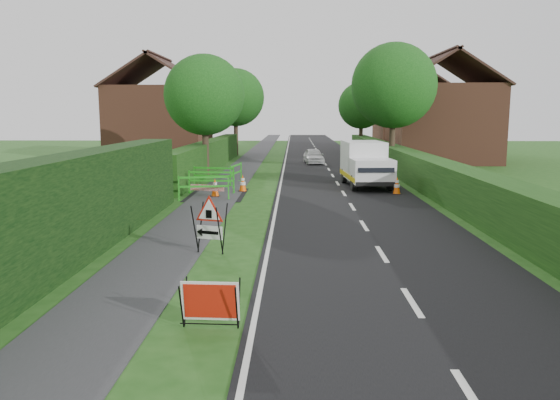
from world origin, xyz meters
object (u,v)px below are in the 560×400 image
object	(u,v)px
triangle_sign	(208,220)
works_van	(365,163)
red_rect_sign	(210,302)
hatchback_car	(314,156)

from	to	relation	value
triangle_sign	works_van	distance (m)	14.17
works_van	triangle_sign	bearing A→B (deg)	-116.47
red_rect_sign	hatchback_car	world-z (taller)	hatchback_car
works_van	hatchback_car	distance (m)	12.37
triangle_sign	hatchback_car	bearing A→B (deg)	99.22
works_van	hatchback_car	world-z (taller)	works_van
hatchback_car	works_van	bearing A→B (deg)	-85.26
red_rect_sign	hatchback_car	xyz separation A→B (m)	(2.72, 29.97, 0.08)
red_rect_sign	triangle_sign	xyz separation A→B (m)	(-0.78, 4.76, 0.41)
triangle_sign	hatchback_car	world-z (taller)	triangle_sign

